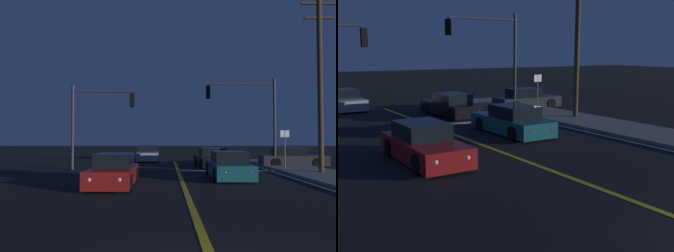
# 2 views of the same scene
# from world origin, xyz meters

# --- Properties ---
(sidewalk_right) EXTENTS (3.20, 32.94, 0.15)m
(sidewalk_right) POSITION_xyz_m (7.43, 9.15, 0.07)
(sidewalk_right) COLOR slate
(sidewalk_right) RESTS_ON ground
(lane_line_center) EXTENTS (0.20, 31.11, 0.01)m
(lane_line_center) POSITION_xyz_m (0.00, 9.15, 0.01)
(lane_line_center) COLOR gold
(lane_line_center) RESTS_ON ground
(lane_line_edge_right) EXTENTS (0.16, 31.11, 0.01)m
(lane_line_edge_right) POSITION_xyz_m (5.58, 9.15, 0.01)
(lane_line_edge_right) COLOR white
(lane_line_edge_right) RESTS_ON ground
(stop_bar) EXTENTS (5.83, 0.50, 0.01)m
(stop_bar) POSITION_xyz_m (2.91, 16.80, 0.01)
(stop_bar) COLOR white
(stop_bar) RESTS_ON ground
(car_distant_tail_silver) EXTENTS (1.94, 4.26, 1.34)m
(car_distant_tail_silver) POSITION_xyz_m (-2.25, 25.59, 0.58)
(car_distant_tail_silver) COLOR #B2B5BA
(car_distant_tail_silver) RESTS_ON ground
(car_side_waiting_teal) EXTENTS (1.89, 4.69, 1.34)m
(car_side_waiting_teal) POSITION_xyz_m (2.35, 12.91, 0.58)
(car_side_waiting_teal) COLOR #195960
(car_side_waiting_teal) RESTS_ON ground
(car_following_oncoming_black) EXTENTS (2.02, 4.70, 1.34)m
(car_following_oncoming_black) POSITION_xyz_m (2.37, 19.47, 0.58)
(car_following_oncoming_black) COLOR black
(car_following_oncoming_black) RESTS_ON ground
(car_lead_oncoming_red) EXTENTS (1.83, 4.44, 1.34)m
(car_lead_oncoming_red) POSITION_xyz_m (-2.93, 10.40, 0.58)
(car_lead_oncoming_red) COLOR maroon
(car_lead_oncoming_red) RESTS_ON ground
(car_far_approaching_charcoal) EXTENTS (4.51, 1.95, 1.34)m
(car_far_approaching_charcoal) POSITION_xyz_m (8.04, 19.82, 0.58)
(car_far_approaching_charcoal) COLOR #2D2D33
(car_far_approaching_charcoal) RESTS_ON ground
(traffic_signal_near_right) EXTENTS (4.72, 0.28, 6.04)m
(traffic_signal_near_right) POSITION_xyz_m (4.96, 19.10, 4.07)
(traffic_signal_near_right) COLOR #38383D
(traffic_signal_near_right) RESTS_ON ground
(utility_pole_right) EXTENTS (1.99, 0.28, 10.03)m
(utility_pole_right) POSITION_xyz_m (7.73, 14.63, 5.26)
(utility_pole_right) COLOR #4C3823
(utility_pole_right) RESTS_ON ground
(street_sign_corner) EXTENTS (0.56, 0.10, 2.49)m
(street_sign_corner) POSITION_xyz_m (6.33, 16.30, 1.67)
(street_sign_corner) COLOR slate
(street_sign_corner) RESTS_ON ground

